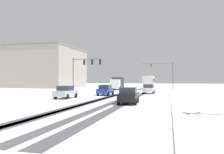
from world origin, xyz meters
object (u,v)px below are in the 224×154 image
object	(u,v)px
car_white_lead	(149,89)
box_truck_delivery	(117,83)
traffic_signal_near_left	(84,67)
office_building_far_left_block	(42,68)
car_black_fourth	(129,95)
car_silver_third	(66,92)
bus_oncoming	(149,81)
car_blue_second	(106,90)
traffic_signal_far_right	(164,71)

from	to	relation	value
car_white_lead	box_truck_delivery	distance (m)	17.20
traffic_signal_near_left	office_building_far_left_block	world-z (taller)	office_building_far_left_block
car_black_fourth	box_truck_delivery	xyz separation A→B (m)	(-8.37, 31.95, 0.82)
traffic_signal_near_left	car_black_fourth	bearing A→B (deg)	-56.11
box_truck_delivery	office_building_far_left_block	xyz separation A→B (m)	(-28.10, 12.34, 4.73)
traffic_signal_near_left	box_truck_delivery	world-z (taller)	traffic_signal_near_left
car_black_fourth	office_building_far_left_block	distance (m)	57.64
car_silver_third	bus_oncoming	bearing A→B (deg)	76.79
office_building_far_left_block	box_truck_delivery	bearing A→B (deg)	-23.70
traffic_signal_near_left	box_truck_delivery	bearing A→B (deg)	80.72
traffic_signal_near_left	car_white_lead	bearing A→B (deg)	4.79
car_silver_third	office_building_far_left_block	bearing A→B (deg)	124.70
traffic_signal_near_left	car_white_lead	distance (m)	12.13
bus_oncoming	box_truck_delivery	size ratio (longest dim) A/B	1.48
car_white_lead	bus_oncoming	bearing A→B (deg)	94.80
car_blue_second	office_building_far_left_block	bearing A→B (deg)	133.26
car_blue_second	car_silver_third	bearing A→B (deg)	-115.64
car_black_fourth	traffic_signal_near_left	bearing A→B (deg)	123.89
office_building_far_left_block	bus_oncoming	bearing A→B (deg)	-10.79
traffic_signal_near_left	car_blue_second	xyz separation A→B (m)	(5.31, -4.77, -3.96)
car_blue_second	bus_oncoming	bearing A→B (deg)	80.39
car_silver_third	office_building_far_left_block	xyz separation A→B (m)	(-27.52, 39.74, 5.55)
car_blue_second	car_silver_third	distance (m)	7.71
car_white_lead	car_black_fourth	bearing A→B (deg)	-91.65
traffic_signal_far_right	car_blue_second	xyz separation A→B (m)	(-8.42, -18.77, -3.66)
car_silver_third	car_black_fourth	bearing A→B (deg)	-26.95
car_silver_third	car_blue_second	bearing A→B (deg)	64.36
traffic_signal_far_right	car_white_lead	bearing A→B (deg)	-99.99
car_blue_second	car_silver_third	size ratio (longest dim) A/B	1.01
bus_oncoming	box_truck_delivery	xyz separation A→B (m)	(-7.16, -5.62, -0.36)
traffic_signal_far_right	car_black_fourth	size ratio (longest dim) A/B	1.65
traffic_signal_far_right	traffic_signal_near_left	distance (m)	19.61
car_blue_second	office_building_far_left_block	distance (m)	45.36
traffic_signal_far_right	office_building_far_left_block	world-z (taller)	office_building_far_left_block
bus_oncoming	car_silver_third	bearing A→B (deg)	-103.21
traffic_signal_near_left	car_blue_second	size ratio (longest dim) A/B	1.57
car_white_lead	car_silver_third	xyz separation A→B (m)	(-9.45, -12.68, 0.00)
car_black_fourth	box_truck_delivery	world-z (taller)	box_truck_delivery
traffic_signal_far_right	car_black_fourth	distance (m)	30.62
traffic_signal_near_left	office_building_far_left_block	xyz separation A→B (m)	(-25.54, 28.02, 1.59)
traffic_signal_near_left	car_silver_third	size ratio (longest dim) A/B	1.58
traffic_signal_near_left	car_blue_second	bearing A→B (deg)	-41.94
car_silver_third	car_white_lead	bearing A→B (deg)	53.29
traffic_signal_far_right	office_building_far_left_block	distance (m)	41.74
traffic_signal_near_left	car_black_fourth	size ratio (longest dim) A/B	1.56
car_black_fourth	office_building_far_left_block	bearing A→B (deg)	129.47
office_building_far_left_block	car_white_lead	bearing A→B (deg)	-36.20
traffic_signal_far_right	box_truck_delivery	distance (m)	11.64
car_white_lead	car_black_fourth	xyz separation A→B (m)	(-0.50, -17.23, 0.00)
car_white_lead	car_blue_second	distance (m)	8.38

